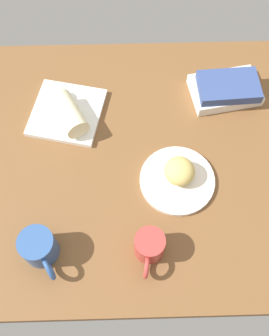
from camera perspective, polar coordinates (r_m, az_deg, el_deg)
The scene contains 9 objects.
dining_table at distance 118.39cm, azimuth 4.19°, elevation 1.24°, with size 110.00×90.00×4.00cm, color brown.
round_plate at distance 112.75cm, azimuth 6.25°, elevation -1.80°, with size 21.63×21.63×1.40cm, color silver.
scone_pastry at distance 109.78cm, azimuth 6.62°, elevation -0.44°, with size 8.87×8.64×6.34cm, color #D2B763.
square_plate at distance 125.37cm, azimuth -9.87°, elevation 8.03°, with size 21.13×21.13×1.60cm, color white.
sauce_cup at distance 126.46cm, azimuth -10.73°, elevation 10.20°, with size 5.03×5.03×2.54cm.
breakfast_wrap at distance 119.66cm, azimuth -9.59°, elevation 7.83°, with size 7.04×7.04×13.98cm, color beige.
book_stack at distance 129.38cm, azimuth 13.29°, elevation 11.23°, with size 23.44×17.70×6.73cm.
coffee_mug at distance 101.81cm, azimuth 2.18°, elevation -11.46°, with size 7.93×12.48×8.53cm.
second_mug at distance 104.13cm, azimuth -13.77°, elevation -11.30°, with size 9.60×13.25×9.32cm.
Camera 1 is at (10.06, 54.25, 106.74)cm, focal length 41.63 mm.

